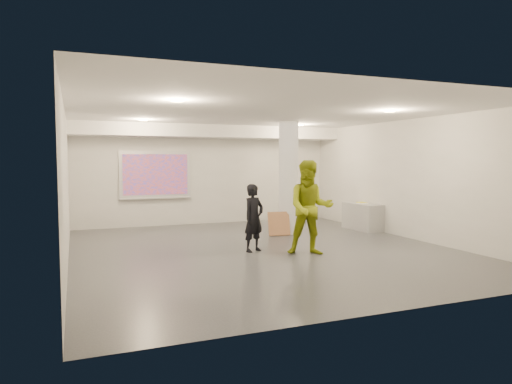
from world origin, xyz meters
name	(u,v)px	position (x,y,z in m)	size (l,w,h in m)	color
floor	(263,249)	(0.00, 0.00, 0.00)	(8.00, 9.00, 0.01)	#37393E
ceiling	(263,113)	(0.00, 0.00, 3.00)	(8.00, 9.00, 0.01)	white
wall_back	(207,175)	(0.00, 4.50, 1.50)	(8.00, 0.01, 3.00)	silver
wall_front	(398,197)	(0.00, -4.50, 1.50)	(8.00, 0.01, 3.00)	silver
wall_left	(66,186)	(-4.00, 0.00, 1.50)	(0.01, 9.00, 3.00)	silver
wall_right	(409,179)	(4.00, 0.00, 1.50)	(0.01, 9.00, 3.00)	silver
soffit_band	(212,132)	(0.00, 3.95, 2.82)	(8.00, 1.10, 0.36)	white
downlight_nw	(143,120)	(-2.20, 2.50, 2.98)	(0.22, 0.22, 0.02)	#FFDD8A
downlight_ne	(300,125)	(2.20, 2.50, 2.98)	(0.22, 0.22, 0.02)	#FFDD8A
downlight_sw	(177,101)	(-2.20, -1.50, 2.98)	(0.22, 0.22, 0.02)	#FFDD8A
downlight_se	(390,111)	(2.20, -1.50, 2.98)	(0.22, 0.22, 0.02)	#FFDD8A
column	(288,178)	(1.50, 1.80, 1.50)	(0.52, 0.52, 3.00)	silver
projection_screen	(156,175)	(-1.60, 4.45, 1.53)	(2.10, 0.13, 1.42)	silver
credenza	(363,217)	(3.72, 1.56, 0.38)	(0.54, 1.29, 0.75)	#949698
papers_stack	(362,203)	(3.68, 1.52, 0.76)	(0.22, 0.28, 0.02)	white
postit_pad	(362,203)	(3.75, 1.66, 0.77)	(0.20, 0.27, 0.03)	yellow
cardboard_back	(279,224)	(1.12, 1.57, 0.31)	(0.58, 0.05, 0.63)	#9A6843
cardboard_front	(282,225)	(1.26, 1.66, 0.24)	(0.45, 0.04, 0.49)	#9A6843
woman	(254,218)	(-0.27, -0.14, 0.73)	(0.53, 0.35, 1.46)	black
man	(310,208)	(0.70, -0.89, 0.99)	(0.96, 0.75, 1.98)	#8C9C13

